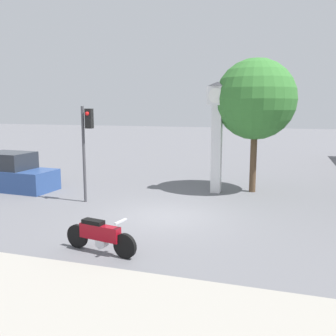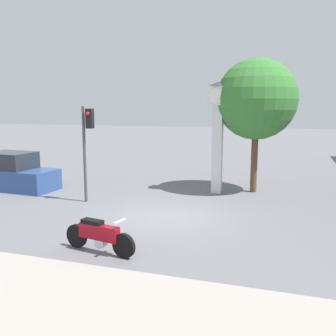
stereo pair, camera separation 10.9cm
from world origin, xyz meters
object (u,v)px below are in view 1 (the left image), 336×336
Objects in this scene: street_tree at (256,100)px; clock_tower at (217,121)px; motorcycle at (100,236)px; parked_car at (12,174)px; traffic_light at (86,137)px.

clock_tower is at bearing -158.70° from street_tree.
parked_car is (-7.82, 5.94, 0.26)m from motorcycle.
traffic_light is at bearing -144.47° from clock_tower.
parked_car is at bearing -166.32° from clock_tower.
motorcycle is at bearing -101.67° from clock_tower.
motorcycle is at bearing -34.10° from parked_car.
motorcycle is 0.57× the size of traffic_light.
traffic_light is at bearing -147.72° from street_tree.
clock_tower reaches higher than traffic_light.
street_tree is at bearing 21.30° from clock_tower.
traffic_light is 5.27m from parked_car.
traffic_light is 7.73m from street_tree.
clock_tower is 5.90m from traffic_light.
street_tree is (3.33, 8.89, 3.80)m from motorcycle.
motorcycle is 0.53× the size of parked_car.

